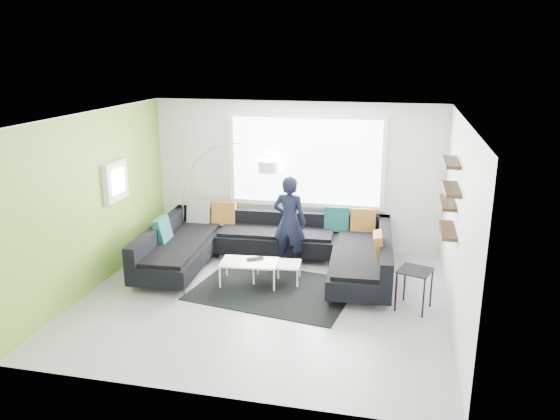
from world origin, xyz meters
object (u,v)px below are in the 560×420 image
object	(u,v)px
coffee_table	(263,272)
arc_lamp	(182,196)
person	(290,222)
side_table	(414,289)
sectional_sofa	(269,250)
laptop	(256,260)

from	to	relation	value
coffee_table	arc_lamp	distance (m)	2.47
coffee_table	person	size ratio (longest dim) A/B	0.73
side_table	person	xyz separation A→B (m)	(-2.13, 1.27, 0.51)
sectional_sofa	person	bearing A→B (deg)	48.36
coffee_table	person	world-z (taller)	person
arc_lamp	laptop	size ratio (longest dim) A/B	5.80
sectional_sofa	coffee_table	distance (m)	0.51
coffee_table	laptop	world-z (taller)	laptop
arc_lamp	person	bearing A→B (deg)	-21.61
person	laptop	distance (m)	1.02
coffee_table	sectional_sofa	bearing A→B (deg)	88.18
sectional_sofa	side_table	bearing A→B (deg)	-23.53
side_table	laptop	size ratio (longest dim) A/B	1.76
laptop	person	bearing A→B (deg)	31.67
laptop	arc_lamp	bearing A→B (deg)	109.73
side_table	person	world-z (taller)	person
coffee_table	laptop	distance (m)	0.24
side_table	laptop	distance (m)	2.55
person	laptop	bearing A→B (deg)	73.19
arc_lamp	side_table	distance (m)	4.71
sectional_sofa	arc_lamp	xyz separation A→B (m)	(-1.90, 0.84, 0.64)
sectional_sofa	laptop	xyz separation A→B (m)	(-0.09, -0.49, 0.01)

